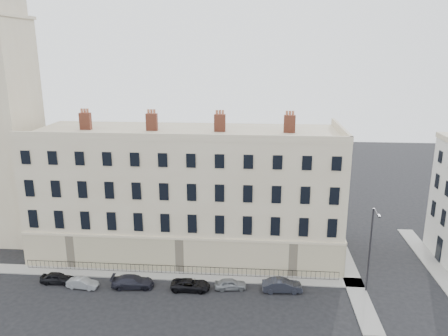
{
  "coord_description": "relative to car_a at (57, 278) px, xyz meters",
  "views": [
    {
      "loc": [
        2.49,
        -37.8,
        24.32
      ],
      "look_at": [
        -1.35,
        10.0,
        11.16
      ],
      "focal_mm": 35.0,
      "sensor_mm": 36.0,
      "label": 1
    }
  ],
  "objects": [
    {
      "name": "terrace",
      "position": [
        12.73,
        9.43,
        6.9
      ],
      "size": [
        36.22,
        12.22,
        17.0
      ],
      "color": "#C3B191",
      "rests_on": "ground"
    },
    {
      "name": "pavement_east_return",
      "position": [
        31.69,
        5.46,
        -0.53
      ],
      "size": [
        2.0,
        24.0,
        0.12
      ],
      "primitive_type": "cube",
      "color": "gray",
      "rests_on": "ground"
    },
    {
      "name": "car_f",
      "position": [
        23.95,
        0.24,
        0.08
      ],
      "size": [
        4.2,
        1.71,
        1.35
      ],
      "primitive_type": "imported",
      "rotation": [
        0.0,
        0.0,
        1.64
      ],
      "color": "#21232C",
      "rests_on": "ground"
    },
    {
      "name": "ground",
      "position": [
        18.69,
        -2.54,
        -0.59
      ],
      "size": [
        160.0,
        160.0,
        0.0
      ],
      "primitive_type": "plane",
      "color": "black",
      "rests_on": "ground"
    },
    {
      "name": "car_a",
      "position": [
        0.0,
        0.0,
        0.0
      ],
      "size": [
        3.49,
        1.42,
        1.19
      ],
      "primitive_type": "imported",
      "rotation": [
        0.0,
        0.0,
        1.58
      ],
      "color": "black",
      "rests_on": "ground"
    },
    {
      "name": "car_e",
      "position": [
        18.59,
        0.3,
        -0.03
      ],
      "size": [
        3.48,
        1.78,
        1.14
      ],
      "primitive_type": "imported",
      "rotation": [
        0.0,
        0.0,
        1.71
      ],
      "color": "slate",
      "rests_on": "ground"
    },
    {
      "name": "car_d",
      "position": [
        14.46,
        -0.2,
        -0.03
      ],
      "size": [
        4.09,
        1.91,
        1.13
      ],
      "primitive_type": "imported",
      "rotation": [
        0.0,
        0.0,
        1.58
      ],
      "color": "black",
      "rests_on": "ground"
    },
    {
      "name": "streetlamp",
      "position": [
        32.64,
        0.84,
        4.49
      ],
      "size": [
        0.33,
        1.99,
        9.17
      ],
      "rotation": [
        0.0,
        0.0,
        -0.07
      ],
      "color": "#2E2D32",
      "rests_on": "ground"
    },
    {
      "name": "car_c",
      "position": [
        8.31,
        -0.18,
        0.05
      ],
      "size": [
        4.58,
        2.16,
        1.29
      ],
      "primitive_type": "imported",
      "rotation": [
        0.0,
        0.0,
        1.65
      ],
      "color": "black",
      "rests_on": "ground"
    },
    {
      "name": "car_b",
      "position": [
        3.09,
        -0.72,
        -0.06
      ],
      "size": [
        3.35,
        1.43,
        1.07
      ],
      "primitive_type": "imported",
      "rotation": [
        0.0,
        0.0,
        1.48
      ],
      "color": "gray",
      "rests_on": "ground"
    },
    {
      "name": "pavement_adjacent",
      "position": [
        41.69,
        7.46,
        -0.53
      ],
      "size": [
        2.0,
        20.0,
        0.12
      ],
      "primitive_type": "cube",
      "color": "gray",
      "rests_on": "ground"
    },
    {
      "name": "railings",
      "position": [
        12.69,
        2.86,
        -0.04
      ],
      "size": [
        35.0,
        0.04,
        0.96
      ],
      "color": "black",
      "rests_on": "ground"
    },
    {
      "name": "pavement_terrace",
      "position": [
        8.69,
        2.46,
        -0.53
      ],
      "size": [
        48.0,
        2.0,
        0.12
      ],
      "primitive_type": "cube",
      "color": "gray",
      "rests_on": "ground"
    }
  ]
}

